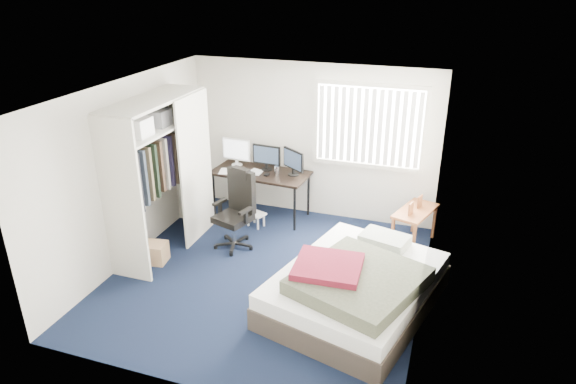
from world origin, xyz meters
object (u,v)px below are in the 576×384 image
(office_chair, at_px, (236,217))
(desk, at_px, (261,170))
(bed, at_px, (355,287))
(nightstand, at_px, (415,214))

(office_chair, bearing_deg, desk, 91.21)
(desk, relative_size, office_chair, 1.36)
(bed, bearing_deg, nightstand, 74.83)
(office_chair, bearing_deg, bed, -26.32)
(nightstand, xyz_separation_m, bed, (-0.50, -1.83, -0.20))
(desk, relative_size, bed, 0.64)
(desk, height_order, nightstand, desk)
(desk, bearing_deg, nightstand, -5.33)
(nightstand, relative_size, bed, 0.36)
(office_chair, height_order, nightstand, office_chair)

